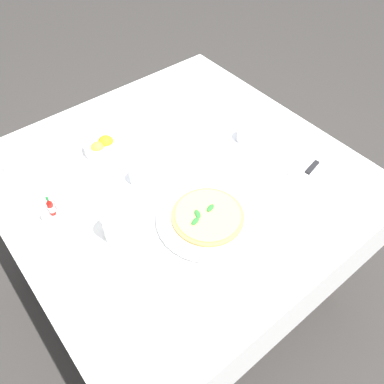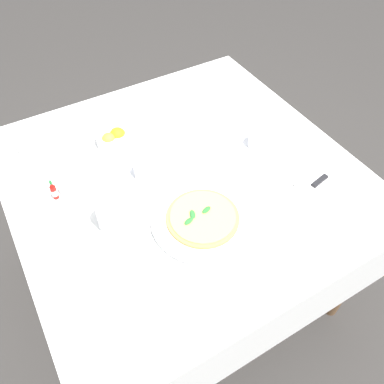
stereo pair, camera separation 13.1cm
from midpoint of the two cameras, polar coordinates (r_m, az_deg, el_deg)
ground_plane at (r=2.01m, az=-3.40°, el=-12.49°), size 8.00×8.00×0.00m
dining_table at (r=1.49m, az=-4.47°, el=-0.77°), size 1.21×1.21×0.75m
pizza_plate at (r=1.25m, az=-0.66°, el=-4.08°), size 0.34×0.34×0.02m
pizza at (r=1.24m, az=-0.69°, el=-3.69°), size 0.24×0.24×0.02m
coffee_cup_near_left at (r=1.37m, az=-10.33°, el=2.26°), size 0.13×0.13×0.07m
coffee_cup_center_back at (r=1.52m, az=5.66°, el=8.17°), size 0.13×0.13×0.06m
water_glass_near_right at (r=1.21m, az=-14.39°, el=-5.16°), size 0.07×0.07×0.13m
napkin_folded at (r=1.48m, az=15.69°, el=3.99°), size 0.25×0.19×0.02m
dinner_knife at (r=1.47m, az=15.85°, el=4.44°), size 0.19×0.06×0.01m
citrus_bowl at (r=1.52m, az=-15.36°, el=6.43°), size 0.15×0.15×0.07m
hot_sauce_bottle at (r=1.36m, az=-22.81°, el=-2.23°), size 0.02×0.02×0.08m
salt_shaker at (r=1.37m, az=-21.83°, el=-1.66°), size 0.03×0.03×0.06m
pepper_shaker at (r=1.35m, az=-23.58°, el=-3.30°), size 0.03×0.03×0.06m
menu_card at (r=1.51m, az=-27.35°, el=1.82°), size 0.03×0.09×0.06m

